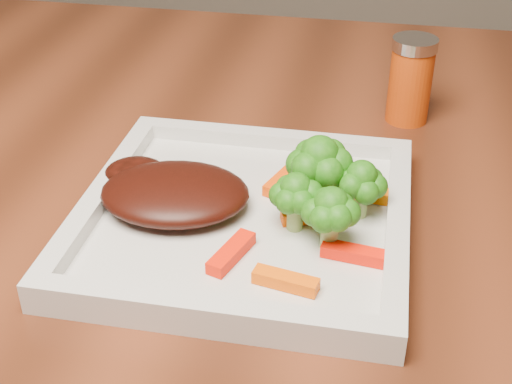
# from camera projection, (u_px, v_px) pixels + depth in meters

# --- Properties ---
(plate) EXTENTS (0.27, 0.27, 0.01)m
(plate) POSITION_uv_depth(u_px,v_px,m) (244.00, 222.00, 0.60)
(plate) COLOR silver
(plate) RESTS_ON dining_table
(steak) EXTENTS (0.13, 0.11, 0.03)m
(steak) POSITION_uv_depth(u_px,v_px,m) (175.00, 193.00, 0.60)
(steak) COLOR #370D08
(steak) RESTS_ON plate
(broccoli_0) EXTENTS (0.08, 0.08, 0.07)m
(broccoli_0) POSITION_uv_depth(u_px,v_px,m) (319.00, 170.00, 0.59)
(broccoli_0) COLOR #297713
(broccoli_0) RESTS_ON plate
(broccoli_1) EXTENTS (0.06, 0.06, 0.06)m
(broccoli_1) POSITION_uv_depth(u_px,v_px,m) (361.00, 182.00, 0.58)
(broccoli_1) COLOR #126D12
(broccoli_1) RESTS_ON plate
(broccoli_2) EXTENTS (0.06, 0.06, 0.06)m
(broccoli_2) POSITION_uv_depth(u_px,v_px,m) (331.00, 216.00, 0.54)
(broccoli_2) COLOR #286E12
(broccoli_2) RESTS_ON plate
(broccoli_3) EXTENTS (0.06, 0.06, 0.06)m
(broccoli_3) POSITION_uv_depth(u_px,v_px,m) (296.00, 196.00, 0.56)
(broccoli_3) COLOR #165F0F
(broccoli_3) RESTS_ON plate
(carrot_0) EXTENTS (0.05, 0.02, 0.01)m
(carrot_0) POSITION_uv_depth(u_px,v_px,m) (286.00, 281.00, 0.52)
(carrot_0) COLOR #FF5C04
(carrot_0) RESTS_ON plate
(carrot_1) EXTENTS (0.05, 0.02, 0.01)m
(carrot_1) POSITION_uv_depth(u_px,v_px,m) (353.00, 253.00, 0.54)
(carrot_1) COLOR #FF1704
(carrot_1) RESTS_ON plate
(carrot_2) EXTENTS (0.03, 0.05, 0.01)m
(carrot_2) POSITION_uv_depth(u_px,v_px,m) (231.00, 253.00, 0.54)
(carrot_2) COLOR #FF1B04
(carrot_2) RESTS_ON plate
(carrot_3) EXTENTS (0.05, 0.02, 0.01)m
(carrot_3) POSITION_uv_depth(u_px,v_px,m) (363.00, 193.00, 0.62)
(carrot_3) COLOR orange
(carrot_3) RESTS_ON plate
(carrot_4) EXTENTS (0.03, 0.05, 0.01)m
(carrot_4) POSITION_uv_depth(u_px,v_px,m) (284.00, 180.00, 0.63)
(carrot_4) COLOR #FD4704
(carrot_4) RESTS_ON plate
(carrot_6) EXTENTS (0.05, 0.03, 0.01)m
(carrot_6) POSITION_uv_depth(u_px,v_px,m) (312.00, 215.00, 0.59)
(carrot_6) COLOR #E84A03
(carrot_6) RESTS_ON plate
(spice_shaker) EXTENTS (0.05, 0.05, 0.09)m
(spice_shaker) POSITION_uv_depth(u_px,v_px,m) (411.00, 80.00, 0.75)
(spice_shaker) COLOR #B93C0A
(spice_shaker) RESTS_ON dining_table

